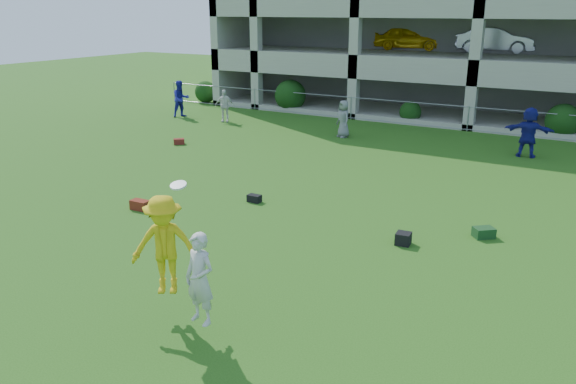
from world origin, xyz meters
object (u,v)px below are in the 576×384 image
Objects in this scene: bystander_d at (528,132)px; parking_garage at (513,0)px; bystander_a at (181,99)px; bystander_c at (343,119)px; crate_d at (403,239)px; frisbee_contest at (171,251)px; bystander_b at (224,106)px.

parking_garage reaches higher than bystander_d.
bystander_a is 1.16× the size of bystander_c.
bystander_c is 4.74× the size of crate_d.
crate_d is 6.20m from frisbee_contest.
crate_d is at bearing 65.98° from frisbee_contest.
bystander_b is at bearing -62.29° from bystander_a.
bystander_d is 0.78× the size of frisbee_contest.
frisbee_contest is 0.08× the size of parking_garage.
bystander_c is 0.66× the size of frisbee_contest.
bystander_b is 19.39m from frisbee_contest.
frisbee_contest reaches higher than bystander_b.
crate_d is 0.01× the size of parking_garage.
bystander_c is at bearing -30.85° from bystander_b.
frisbee_contest is (13.51, -16.13, 0.44)m from bystander_a.
bystander_d reaches higher than bystander_b.
bystander_c is at bearing -64.57° from bystander_a.
bystander_b is at bearing -4.27° from bystander_d.
parking_garage reaches higher than frisbee_contest.
bystander_a is at bearing -4.17° from bystander_d.
crate_d is at bearing 78.58° from bystander_d.
frisbee_contest reaches higher than bystander_d.
bystander_c is 0.06× the size of parking_garage.
crate_d is 0.14× the size of frisbee_contest.
bystander_b is 0.84× the size of bystander_d.
bystander_b reaches higher than crate_d.
frisbee_contest reaches higher than bystander_a.
parking_garage is (-1.84, 23.16, 5.86)m from crate_d.
bystander_c is at bearing -109.51° from parking_garage.
bystander_a is 2.82m from bystander_b.
frisbee_contest is at bearing -41.03° from bystander_c.
crate_d is 23.96m from parking_garage.
bystander_b is 6.78m from bystander_c.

